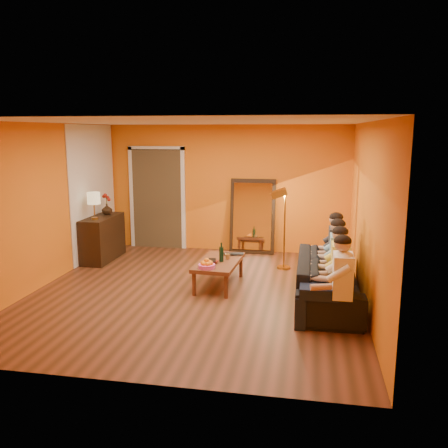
% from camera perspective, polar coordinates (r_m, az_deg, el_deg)
% --- Properties ---
extents(room_shell, '(5.00, 5.50, 2.60)m').
position_cam_1_polar(room_shell, '(7.50, -2.81, 2.15)').
color(room_shell, brown).
rests_on(room_shell, ground).
extents(white_accent, '(0.02, 1.90, 2.58)m').
position_cam_1_polar(white_accent, '(9.63, -15.45, 3.75)').
color(white_accent, white).
rests_on(white_accent, wall_left).
extents(doorway_recess, '(1.06, 0.30, 2.10)m').
position_cam_1_polar(doorway_recess, '(10.29, -7.81, 3.10)').
color(doorway_recess, '#3F2D19').
rests_on(doorway_recess, floor).
extents(door_jamb_left, '(0.08, 0.06, 2.20)m').
position_cam_1_polar(door_jamb_left, '(10.37, -11.01, 3.06)').
color(door_jamb_left, white).
rests_on(door_jamb_left, wall_back).
extents(door_jamb_right, '(0.08, 0.06, 2.20)m').
position_cam_1_polar(door_jamb_right, '(10.01, -4.92, 2.94)').
color(door_jamb_right, white).
rests_on(door_jamb_right, wall_back).
extents(door_header, '(1.22, 0.06, 0.08)m').
position_cam_1_polar(door_header, '(10.08, -8.19, 9.03)').
color(door_header, white).
rests_on(door_header, wall_back).
extents(mirror_frame, '(0.92, 0.27, 1.51)m').
position_cam_1_polar(mirror_frame, '(9.69, 3.45, 0.95)').
color(mirror_frame, black).
rests_on(mirror_frame, floor).
extents(mirror_glass, '(0.78, 0.21, 1.35)m').
position_cam_1_polar(mirror_glass, '(9.66, 3.42, 0.91)').
color(mirror_glass, white).
rests_on(mirror_glass, mirror_frame).
extents(sideboard, '(0.44, 1.18, 0.85)m').
position_cam_1_polar(sideboard, '(9.50, -14.37, -1.66)').
color(sideboard, black).
rests_on(sideboard, floor).
extents(table_lamp, '(0.24, 0.24, 0.51)m').
position_cam_1_polar(table_lamp, '(9.11, -15.36, 2.11)').
color(table_lamp, beige).
rests_on(table_lamp, sideboard).
extents(sofa, '(2.27, 0.89, 0.66)m').
position_cam_1_polar(sofa, '(7.14, 12.42, -6.56)').
color(sofa, black).
rests_on(sofa, floor).
extents(coffee_table, '(0.69, 1.25, 0.42)m').
position_cam_1_polar(coffee_table, '(7.70, -0.62, -5.93)').
color(coffee_table, brown).
rests_on(coffee_table, floor).
extents(floor_lamp, '(0.34, 0.29, 1.44)m').
position_cam_1_polar(floor_lamp, '(8.58, 7.29, -0.72)').
color(floor_lamp, '#B18634').
rests_on(floor_lamp, floor).
extents(dog, '(0.47, 0.65, 0.72)m').
position_cam_1_polar(dog, '(7.26, 13.19, -6.08)').
color(dog, '#946B43').
rests_on(dog, floor).
extents(person_far_left, '(0.70, 0.44, 1.22)m').
position_cam_1_polar(person_far_left, '(6.11, 14.04, -6.92)').
color(person_far_left, white).
rests_on(person_far_left, sofa).
extents(person_mid_left, '(0.70, 0.44, 1.22)m').
position_cam_1_polar(person_mid_left, '(6.64, 13.76, -5.47)').
color(person_mid_left, '#F5E051').
rests_on(person_mid_left, sofa).
extents(person_mid_right, '(0.70, 0.44, 1.22)m').
position_cam_1_polar(person_mid_right, '(7.16, 13.53, -4.23)').
color(person_mid_right, '#7FA9C4').
rests_on(person_mid_right, sofa).
extents(person_far_right, '(0.70, 0.44, 1.22)m').
position_cam_1_polar(person_far_right, '(7.70, 13.32, -3.16)').
color(person_far_right, '#2D2E32').
rests_on(person_far_right, sofa).
extents(fruit_bowl, '(0.26, 0.26, 0.16)m').
position_cam_1_polar(fruit_bowl, '(7.22, -2.09, -4.71)').
color(fruit_bowl, '#EE54B0').
rests_on(fruit_bowl, coffee_table).
extents(wine_bottle, '(0.07, 0.07, 0.31)m').
position_cam_1_polar(wine_bottle, '(7.54, -0.32, -3.41)').
color(wine_bottle, black).
rests_on(wine_bottle, coffee_table).
extents(tumbler, '(0.11, 0.11, 0.08)m').
position_cam_1_polar(tumbler, '(7.72, 0.43, -3.93)').
color(tumbler, '#B27F3F').
rests_on(tumbler, coffee_table).
extents(laptop, '(0.38, 0.29, 0.03)m').
position_cam_1_polar(laptop, '(7.94, 1.14, -3.73)').
color(laptop, black).
rests_on(laptop, coffee_table).
extents(book_lower, '(0.17, 0.23, 0.02)m').
position_cam_1_polar(book_lower, '(7.49, -2.27, -4.68)').
color(book_lower, black).
rests_on(book_lower, coffee_table).
extents(book_mid, '(0.23, 0.27, 0.02)m').
position_cam_1_polar(book_mid, '(7.49, -2.18, -4.52)').
color(book_mid, '#A01E12').
rests_on(book_mid, book_lower).
extents(book_upper, '(0.21, 0.26, 0.02)m').
position_cam_1_polar(book_upper, '(7.47, -2.29, -4.41)').
color(book_upper, black).
rests_on(book_upper, book_mid).
extents(vase, '(0.20, 0.20, 0.21)m').
position_cam_1_polar(vase, '(9.62, -13.90, 1.75)').
color(vase, black).
rests_on(vase, sideboard).
extents(flowers, '(0.17, 0.17, 0.42)m').
position_cam_1_polar(flowers, '(9.59, -13.97, 3.07)').
color(flowers, '#A01E12').
rests_on(flowers, vase).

